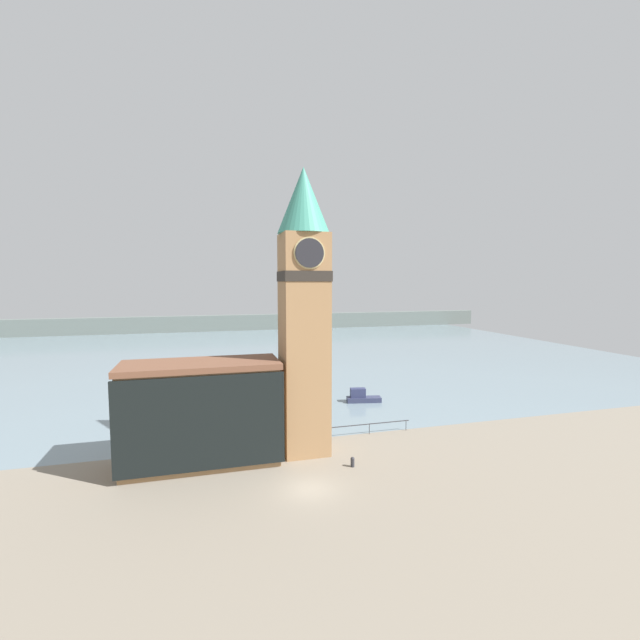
% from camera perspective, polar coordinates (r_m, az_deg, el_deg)
% --- Properties ---
extents(ground_plane, '(160.00, 160.00, 0.00)m').
position_cam_1_polar(ground_plane, '(34.66, -1.40, -21.64)').
color(ground_plane, gray).
extents(water, '(160.00, 120.00, 0.00)m').
position_cam_1_polar(water, '(101.55, -11.16, -3.85)').
color(water, gray).
rests_on(water, ground_plane).
extents(far_shoreline, '(180.00, 3.00, 5.00)m').
position_cam_1_polar(far_shoreline, '(140.87, -12.44, -0.38)').
color(far_shoreline, slate).
rests_on(far_shoreline, water).
extents(pier_railing, '(8.90, 0.08, 1.09)m').
position_cam_1_polar(pier_railing, '(45.47, 6.60, -13.75)').
color(pier_railing, '#333338').
rests_on(pier_railing, ground_plane).
extents(clock_tower, '(4.65, 4.65, 25.64)m').
position_cam_1_polar(clock_tower, '(38.42, -2.16, 2.13)').
color(clock_tower, '#9E754C').
rests_on(clock_tower, ground_plane).
extents(pier_building, '(13.30, 5.67, 8.83)m').
position_cam_1_polar(pier_building, '(38.68, -15.50, -11.86)').
color(pier_building, '#9E754C').
rests_on(pier_building, ground_plane).
extents(boat_near, '(4.63, 2.29, 1.80)m').
position_cam_1_polar(boat_near, '(56.85, 5.57, -10.18)').
color(boat_near, '#333856').
rests_on(boat_near, water).
extents(mooring_bollard_near, '(0.34, 0.34, 0.80)m').
position_cam_1_polar(mooring_bollard_near, '(40.34, 1.14, -16.99)').
color(mooring_bollard_near, '#2D2D33').
rests_on(mooring_bollard_near, ground_plane).
extents(mooring_bollard_far, '(0.35, 0.35, 0.86)m').
position_cam_1_polar(mooring_bollard_far, '(38.15, 4.36, -18.28)').
color(mooring_bollard_far, '#2D2D33').
rests_on(mooring_bollard_far, ground_plane).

